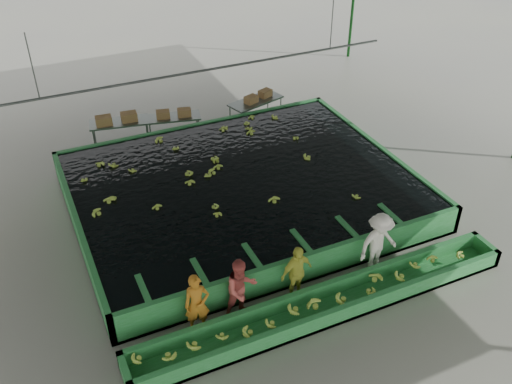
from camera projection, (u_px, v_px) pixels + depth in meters
name	position (u px, v px, depth m)	size (l,w,h in m)	color
ground	(263.00, 229.00, 16.58)	(80.00, 80.00, 0.00)	gray
shed_roof	(265.00, 66.00, 13.76)	(20.00, 22.00, 0.04)	slate
shed_posts	(264.00, 155.00, 15.17)	(20.00, 22.00, 5.00)	#104414
flotation_tank	(242.00, 190.00, 17.45)	(10.00, 8.00, 0.90)	#2D843D
tank_water	(242.00, 179.00, 17.22)	(9.70, 7.70, 0.00)	black
sorting_trough	(327.00, 304.00, 13.74)	(10.00, 1.00, 0.50)	#2D843D
cableway_rail	(198.00, 71.00, 18.64)	(0.08, 0.08, 14.00)	#59605B
rail_hanger_left	(32.00, 67.00, 16.34)	(0.04, 0.04, 2.00)	#59605B
rail_hanger_right	(332.00, 21.00, 19.81)	(0.04, 0.04, 2.00)	#59605B
worker_a	(197.00, 304.00, 12.98)	(0.59, 0.39, 1.61)	#BB711A
worker_b	(241.00, 289.00, 13.34)	(0.81, 0.63, 1.67)	#BF4D44
worker_c	(296.00, 273.00, 13.88)	(0.92, 0.38, 1.56)	#D1D544
worker_d	(379.00, 243.00, 14.66)	(1.15, 0.66, 1.77)	white
packing_table_left	(121.00, 133.00, 20.43)	(2.07, 0.83, 0.94)	#59605B
packing_table_mid	(174.00, 127.00, 20.87)	(1.94, 0.78, 0.88)	#59605B
packing_table_right	(256.00, 112.00, 21.82)	(2.13, 0.85, 0.97)	#59605B
box_stack_left	(117.00, 123.00, 20.09)	(1.43, 0.40, 0.31)	olive
box_stack_mid	(174.00, 117.00, 20.60)	(1.24, 0.34, 0.27)	olive
box_stack_right	(258.00, 100.00, 21.59)	(1.24, 0.34, 0.27)	olive
floating_bananas	(232.00, 167.00, 17.82)	(9.23, 6.29, 0.13)	#ADCE44
trough_bananas	(328.00, 300.00, 13.65)	(9.12, 0.61, 0.12)	#ADCE44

